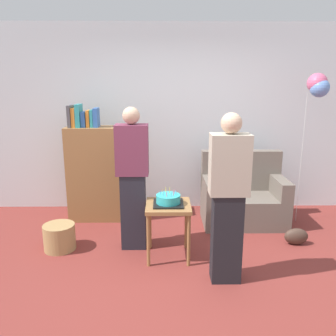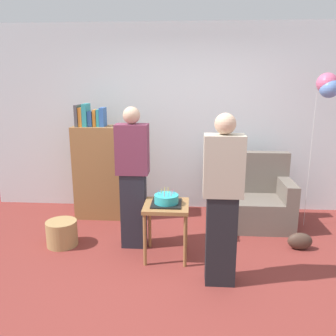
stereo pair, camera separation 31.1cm
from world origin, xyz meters
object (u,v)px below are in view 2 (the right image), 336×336
object	(u,v)px
couch	(248,200)
bookshelf	(103,170)
person_blowing_candles	(133,178)
wicker_basket	(62,233)
handbag	(300,241)
side_table	(166,212)
balloon_bunch	(328,85)
birthday_cake	(166,200)
person_holding_cake	(222,200)

from	to	relation	value
couch	bookshelf	size ratio (longest dim) A/B	0.69
person_blowing_candles	wicker_basket	size ratio (longest dim) A/B	4.53
person_blowing_candles	handbag	world-z (taller)	person_blowing_candles
bookshelf	side_table	size ratio (longest dim) A/B	2.62
wicker_basket	couch	bearing A→B (deg)	19.31
person_blowing_candles	balloon_bunch	distance (m)	2.61
person_blowing_candles	wicker_basket	world-z (taller)	person_blowing_candles
side_table	person_blowing_candles	size ratio (longest dim) A/B	0.38
birthday_cake	wicker_basket	world-z (taller)	birthday_cake
couch	handbag	world-z (taller)	couch
birthday_cake	balloon_bunch	world-z (taller)	balloon_bunch
side_table	balloon_bunch	world-z (taller)	balloon_bunch
side_table	balloon_bunch	size ratio (longest dim) A/B	0.31
wicker_basket	person_blowing_candles	bearing A→B (deg)	3.93
side_table	birthday_cake	bearing A→B (deg)	119.67
handbag	wicker_basket	bearing A→B (deg)	-178.18
person_blowing_candles	handbag	distance (m)	2.06
side_table	person_blowing_candles	distance (m)	0.56
person_holding_cake	balloon_bunch	distance (m)	2.21
side_table	birthday_cake	xyz separation A→B (m)	(-0.00, 0.00, 0.14)
person_blowing_candles	handbag	xyz separation A→B (m)	(1.93, 0.03, -0.73)
couch	side_table	xyz separation A→B (m)	(-1.04, -0.99, 0.18)
couch	handbag	xyz separation A→B (m)	(0.49, -0.71, -0.24)
side_table	handbag	world-z (taller)	side_table
handbag	person_holding_cake	bearing A→B (deg)	-142.77
handbag	bookshelf	bearing A→B (deg)	161.01
handbag	couch	bearing A→B (deg)	124.58
bookshelf	birthday_cake	distance (m)	1.49
bookshelf	balloon_bunch	bearing A→B (deg)	-3.61
couch	person_blowing_candles	size ratio (longest dim) A/B	0.67
person_holding_cake	handbag	distance (m)	1.43
side_table	wicker_basket	bearing A→B (deg)	171.67
bookshelf	wicker_basket	distance (m)	1.13
side_table	person_holding_cake	xyz separation A→B (m)	(0.55, -0.47, 0.32)
birthday_cake	wicker_basket	xyz separation A→B (m)	(-1.25, 0.18, -0.51)
birthday_cake	side_table	bearing A→B (deg)	-60.33
couch	person_blowing_candles	distance (m)	1.69
person_blowing_candles	balloon_bunch	xyz separation A→B (m)	(2.30, 0.71, 1.01)
birthday_cake	person_holding_cake	world-z (taller)	person_holding_cake
side_table	person_blowing_candles	xyz separation A→B (m)	(-0.40, 0.24, 0.32)
birthday_cake	person_blowing_candles	distance (m)	0.50
bookshelf	balloon_bunch	distance (m)	3.10
person_holding_cake	wicker_basket	distance (m)	2.04
bookshelf	person_holding_cake	xyz separation A→B (m)	(1.52, -1.60, 0.15)
couch	bookshelf	xyz separation A→B (m)	(-2.01, 0.15, 0.35)
person_holding_cake	balloon_bunch	xyz separation A→B (m)	(1.35, 1.42, 1.01)
balloon_bunch	person_blowing_candles	bearing A→B (deg)	-162.91
person_blowing_candles	person_holding_cake	xyz separation A→B (m)	(0.95, -0.71, 0.00)
person_holding_cake	couch	bearing A→B (deg)	-119.65
birthday_cake	person_blowing_candles	bearing A→B (deg)	148.66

